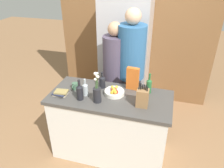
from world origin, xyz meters
TOP-DOWN VIEW (x-y plane):
  - ground_plane at (0.00, 0.00)m, footprint 14.00×14.00m
  - kitchen_island at (0.00, 0.00)m, footprint 1.47×0.68m
  - back_wall_wood at (0.00, 1.57)m, footprint 2.67×0.12m
  - refrigerator at (-0.09, 1.21)m, footprint 0.77×0.63m
  - fruit_bowl at (0.04, 0.05)m, footprint 0.24×0.24m
  - knife_block at (0.40, -0.10)m, footprint 0.13×0.11m
  - flower_vase at (-0.11, -0.15)m, footprint 0.09×0.09m
  - cereal_box at (0.22, 0.25)m, footprint 0.16×0.08m
  - coffee_mug at (-0.47, 0.04)m, footprint 0.08×0.11m
  - book_stack at (-0.58, -0.13)m, footprint 0.18×0.16m
  - bottle_oil at (-0.29, -0.06)m, footprint 0.06×0.06m
  - bottle_vinegar at (0.43, 0.21)m, footprint 0.07×0.07m
  - bottle_wine at (-0.32, -0.16)m, footprint 0.08×0.08m
  - bottle_water at (-0.15, 0.17)m, footprint 0.08×0.08m
  - person_at_sink at (-0.10, 0.59)m, footprint 0.33×0.33m
  - person_in_blue at (0.12, 0.62)m, footprint 0.38×0.38m

SIDE VIEW (x-z plane):
  - ground_plane at x=0.00m, z-range 0.00..0.00m
  - kitchen_island at x=0.00m, z-range 0.00..0.89m
  - book_stack at x=-0.58m, z-range 0.89..0.94m
  - person_at_sink at x=-0.10m, z-range 0.10..1.73m
  - fruit_bowl at x=0.04m, z-range 0.88..0.97m
  - coffee_mug at x=-0.47m, z-range 0.89..0.97m
  - refrigerator at x=-0.09m, z-range 0.00..1.87m
  - bottle_water at x=-0.15m, z-range 0.87..1.08m
  - bottle_oil at x=-0.29m, z-range 0.87..1.08m
  - bottle_wine at x=-0.32m, z-range 0.86..1.12m
  - bottle_vinegar at x=0.43m, z-range 0.86..1.12m
  - knife_block at x=0.40m, z-range 0.85..1.14m
  - flower_vase at x=-0.11m, z-range 0.82..1.19m
  - person_in_blue at x=0.12m, z-range 0.11..1.92m
  - cereal_box at x=0.22m, z-range 0.89..1.18m
  - back_wall_wood at x=0.00m, z-range 0.00..2.60m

